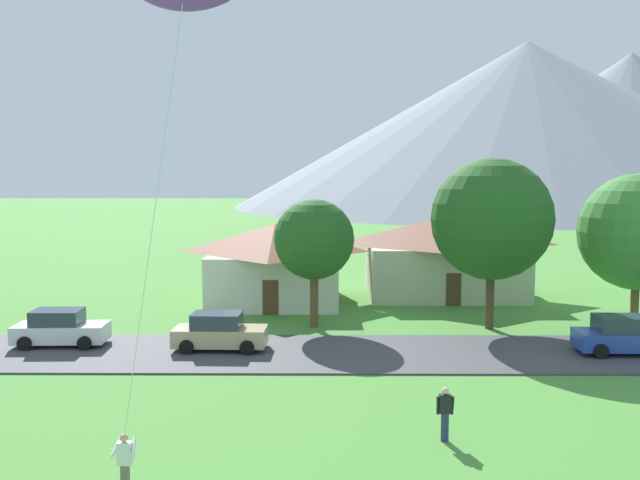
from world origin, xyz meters
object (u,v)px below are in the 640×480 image
tree_right_of_center (638,232)px  parked_car_white_mid_west (60,329)px  parked_car_blue_mid_east (623,336)px  watcher_person (445,413)px  tree_near_left (314,240)px  parked_car_tan_west_end (219,332)px  tree_center (492,219)px  house_left_center (275,262)px  house_leftmost (444,255)px

tree_right_of_center → parked_car_white_mid_west: size_ratio=1.89×
parked_car_blue_mid_east → watcher_person: 14.03m
tree_near_left → watcher_person: tree_near_left is taller
tree_right_of_center → parked_car_blue_mid_east: (-3.24, -6.35, -4.10)m
tree_right_of_center → parked_car_tan_west_end: size_ratio=1.90×
tree_center → parked_car_blue_mid_east: 8.60m
parked_car_tan_west_end → parked_car_white_mid_west: size_ratio=1.00×
house_left_center → parked_car_tan_west_end: size_ratio=2.00×
house_left_center → tree_right_of_center: tree_right_of_center is taller
house_left_center → tree_center: (11.68, -7.33, 3.16)m
house_left_center → tree_center: 14.15m
parked_car_tan_west_end → parked_car_blue_mid_east: 18.13m
tree_right_of_center → parked_car_white_mid_west: bearing=-170.0°
house_leftmost → tree_near_left: (-8.37, -9.42, 1.92)m
tree_right_of_center → parked_car_white_mid_west: tree_right_of_center is taller
house_leftmost → house_left_center: size_ratio=1.25×
house_left_center → tree_right_of_center: bearing=-17.7°
tree_near_left → parked_car_white_mid_west: size_ratio=1.58×
house_left_center → parked_car_white_mid_west: house_left_center is taller
parked_car_tan_west_end → parked_car_white_mid_west: bearing=174.8°
tree_center → parked_car_tan_west_end: (-13.39, -4.73, -4.84)m
tree_right_of_center → watcher_person: tree_right_of_center is taller
parked_car_white_mid_west → parked_car_blue_mid_east: bearing=-2.8°
parked_car_white_mid_west → parked_car_blue_mid_east: (25.66, -1.26, 0.00)m
parked_car_white_mid_west → watcher_person: (16.01, -11.44, 0.01)m
house_left_center → parked_car_tan_west_end: 12.30m
house_left_center → parked_car_blue_mid_east: house_left_center is taller
parked_car_tan_west_end → parked_car_blue_mid_east: same height
house_leftmost → watcher_person: size_ratio=6.35×
house_leftmost → tree_right_of_center: size_ratio=1.32×
tree_center → parked_car_tan_west_end: tree_center is taller
tree_right_of_center → parked_car_blue_mid_east: size_ratio=1.91×
house_left_center → parked_car_white_mid_west: (-9.24, -11.37, -1.68)m
house_left_center → parked_car_white_mid_west: bearing=-129.1°
parked_car_tan_west_end → parked_car_white_mid_west: same height
house_left_center → watcher_person: house_left_center is taller
tree_right_of_center → watcher_person: (-12.90, -16.53, -4.09)m
parked_car_blue_mid_east → parked_car_tan_west_end: bearing=178.2°
tree_near_left → tree_right_of_center: 17.14m
parked_car_white_mid_west → tree_center: bearing=10.9°
tree_near_left → parked_car_tan_west_end: size_ratio=1.58×
parked_car_white_mid_west → watcher_person: size_ratio=2.54×
tree_center → watcher_person: 16.94m
tree_center → parked_car_tan_west_end: size_ratio=2.08×
house_left_center → tree_center: bearing=-32.1°
house_leftmost → house_left_center: 11.16m
tree_center → parked_car_tan_west_end: 15.00m
parked_car_blue_mid_east → watcher_person: size_ratio=2.52×
tree_center → parked_car_blue_mid_east: (4.74, -5.30, -4.84)m
house_leftmost → parked_car_tan_west_end: 19.27m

